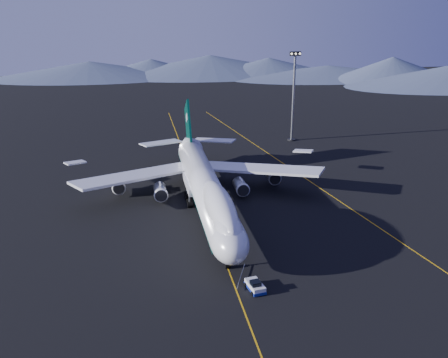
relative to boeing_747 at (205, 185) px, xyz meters
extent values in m
plane|color=black|center=(0.00, -0.03, -5.81)|extent=(500.00, 500.00, 0.00)
cube|color=#D2970C|center=(0.00, -0.03, -5.80)|extent=(0.25, 220.00, 0.01)
cube|color=#D2970C|center=(30.00, 9.97, -5.80)|extent=(28.08, 198.09, 0.01)
cone|color=#47536E|center=(-40.81, 231.40, 0.19)|extent=(100.00, 100.00, 12.00)
cone|color=#47536E|center=(36.76, 232.07, 0.19)|extent=(100.00, 100.00, 12.00)
cone|color=#47536E|center=(110.33, 207.46, 0.19)|extent=(100.00, 100.00, 12.00)
cylinder|color=silver|center=(0.00, -0.03, -0.21)|extent=(6.50, 56.00, 6.50)
ellipsoid|color=silver|center=(0.00, -28.03, -0.21)|extent=(6.50, 10.40, 6.50)
ellipsoid|color=silver|center=(0.00, -18.53, 2.29)|extent=(5.13, 25.16, 5.85)
cube|color=black|center=(0.00, -30.03, 0.99)|extent=(3.60, 1.61, 1.29)
cone|color=silver|center=(0.00, 32.97, 0.59)|extent=(6.50, 12.00, 6.50)
cube|color=#03352B|center=(0.00, 0.97, -1.11)|extent=(6.24, 60.00, 1.10)
cube|color=silver|center=(0.00, 5.47, -1.31)|extent=(7.50, 13.00, 1.60)
cube|color=silver|center=(-14.50, 11.47, -0.61)|extent=(30.62, 23.28, 2.83)
cube|color=silver|center=(14.50, 11.47, -0.61)|extent=(30.62, 23.28, 2.83)
cylinder|color=slate|center=(-9.50, 7.47, -3.41)|extent=(2.90, 5.50, 2.90)
cylinder|color=slate|center=(-19.00, 13.97, -3.41)|extent=(2.90, 5.50, 2.90)
cylinder|color=slate|center=(9.50, 7.47, -3.41)|extent=(2.90, 5.50, 2.90)
cylinder|color=slate|center=(19.00, 13.97, -3.41)|extent=(2.90, 5.50, 2.90)
cube|color=#03352B|center=(0.00, 31.97, 5.59)|extent=(0.55, 14.11, 15.94)
cube|color=silver|center=(-7.50, 34.47, 0.99)|extent=(12.39, 9.47, 0.98)
cube|color=silver|center=(7.50, 34.47, 0.99)|extent=(12.39, 9.47, 0.98)
cylinder|color=black|center=(0.00, -26.53, -5.26)|extent=(0.90, 1.10, 1.10)
cube|color=silver|center=(3.00, -34.20, -5.12)|extent=(2.70, 4.37, 1.02)
cube|color=navy|center=(3.00, -34.20, -5.49)|extent=(2.83, 4.57, 0.46)
cube|color=black|center=(3.00, -34.20, -4.38)|extent=(1.71, 1.71, 0.84)
cylinder|color=black|center=(37.54, 55.78, -5.59)|extent=(2.72, 2.72, 0.45)
cylinder|color=slate|center=(37.54, 55.78, 8.33)|extent=(0.79, 0.79, 28.29)
cube|color=black|center=(37.54, 55.78, 22.82)|extent=(3.62, 0.91, 1.36)
camera|label=1|loc=(-14.27, -101.62, 36.82)|focal=40.00mm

